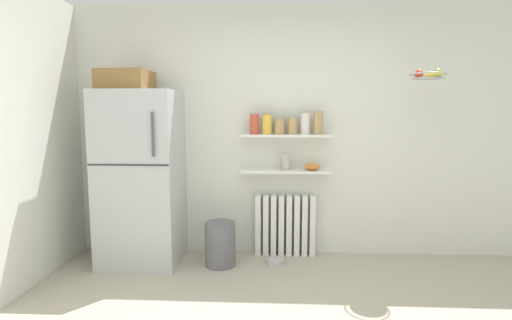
% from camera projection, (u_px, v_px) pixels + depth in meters
% --- Properties ---
extents(back_wall, '(7.04, 0.10, 2.60)m').
position_uv_depth(back_wall, '(285.00, 132.00, 4.18)').
color(back_wall, silver).
rests_on(back_wall, ground_plane).
extents(refrigerator, '(0.76, 0.70, 1.91)m').
position_uv_depth(refrigerator, '(140.00, 173.00, 3.92)').
color(refrigerator, '#B7BABF').
rests_on(refrigerator, ground_plane).
extents(radiator, '(0.63, 0.12, 0.64)m').
position_uv_depth(radiator, '(285.00, 225.00, 4.17)').
color(radiator, white).
rests_on(radiator, ground_plane).
extents(wall_shelf_lower, '(0.92, 0.22, 0.02)m').
position_uv_depth(wall_shelf_lower, '(286.00, 171.00, 4.07)').
color(wall_shelf_lower, white).
extents(wall_shelf_upper, '(0.92, 0.22, 0.02)m').
position_uv_depth(wall_shelf_upper, '(286.00, 136.00, 4.03)').
color(wall_shelf_upper, white).
extents(storage_jar_0, '(0.09, 0.09, 0.22)m').
position_uv_depth(storage_jar_0, '(254.00, 124.00, 4.03)').
color(storage_jar_0, '#C64C38').
rests_on(storage_jar_0, wall_shelf_upper).
extents(storage_jar_1, '(0.10, 0.10, 0.22)m').
position_uv_depth(storage_jar_1, '(267.00, 124.00, 4.02)').
color(storage_jar_1, yellow).
rests_on(storage_jar_1, wall_shelf_upper).
extents(storage_jar_2, '(0.11, 0.11, 0.17)m').
position_uv_depth(storage_jar_2, '(280.00, 126.00, 4.02)').
color(storage_jar_2, tan).
rests_on(storage_jar_2, wall_shelf_upper).
extents(storage_jar_3, '(0.10, 0.10, 0.18)m').
position_uv_depth(storage_jar_3, '(292.00, 125.00, 4.01)').
color(storage_jar_3, tan).
rests_on(storage_jar_3, wall_shelf_upper).
extents(storage_jar_4, '(0.09, 0.09, 0.23)m').
position_uv_depth(storage_jar_4, '(305.00, 123.00, 4.00)').
color(storage_jar_4, silver).
rests_on(storage_jar_4, wall_shelf_upper).
extents(storage_jar_5, '(0.09, 0.09, 0.24)m').
position_uv_depth(storage_jar_5, '(318.00, 123.00, 3.99)').
color(storage_jar_5, tan).
rests_on(storage_jar_5, wall_shelf_upper).
extents(vase, '(0.09, 0.09, 0.17)m').
position_uv_depth(vase, '(286.00, 162.00, 4.06)').
color(vase, '#B2ADA8').
rests_on(vase, wall_shelf_lower).
extents(shelf_bowl, '(0.16, 0.16, 0.07)m').
position_uv_depth(shelf_bowl, '(312.00, 167.00, 4.05)').
color(shelf_bowl, orange).
rests_on(shelf_bowl, wall_shelf_lower).
extents(trash_bin, '(0.30, 0.30, 0.43)m').
position_uv_depth(trash_bin, '(220.00, 244.00, 3.88)').
color(trash_bin, slate).
rests_on(trash_bin, ground_plane).
extents(pet_food_bowl, '(0.17, 0.17, 0.05)m').
position_uv_depth(pet_food_bowl, '(275.00, 261.00, 3.94)').
color(pet_food_bowl, '#B7B7BC').
rests_on(pet_food_bowl, ground_plane).
extents(hanging_fruit_basket, '(0.34, 0.34, 0.09)m').
position_uv_depth(hanging_fruit_basket, '(429.00, 75.00, 3.60)').
color(hanging_fruit_basket, '#B2B2B7').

